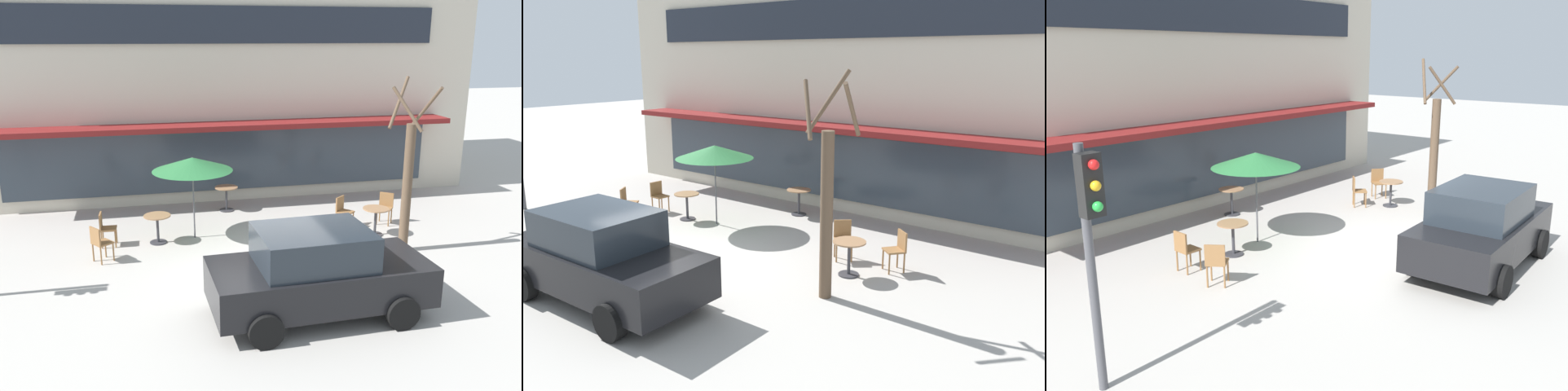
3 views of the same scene
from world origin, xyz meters
TOP-DOWN VIEW (x-y plane):
  - ground_plane at (0.00, 0.00)m, footprint 80.00×80.00m
  - building_facade at (0.00, 9.97)m, footprint 17.05×9.10m
  - cafe_table_near_wall at (-0.18, 4.91)m, footprint 0.70×0.70m
  - cafe_table_streetside at (-2.37, 2.56)m, footprint 0.70×0.70m
  - cafe_table_by_tree at (3.41, 1.88)m, footprint 0.70×0.70m
  - patio_umbrella_green_folded at (-1.39, 2.75)m, footprint 2.10×2.10m
  - cafe_chair_0 at (4.09, 2.73)m, footprint 0.56×0.56m
  - cafe_chair_1 at (2.77, 2.65)m, footprint 0.56×0.56m
  - cafe_chair_2 at (-3.77, 1.57)m, footprint 0.56×0.56m
  - cafe_chair_3 at (-3.68, 2.62)m, footprint 0.42×0.42m
  - parked_sedan at (0.46, -2.03)m, footprint 4.26×2.12m
  - street_tree at (3.63, 0.68)m, footprint 1.16×1.16m

SIDE VIEW (x-z plane):
  - ground_plane at x=0.00m, z-range 0.00..0.00m
  - cafe_table_near_wall at x=-0.18m, z-range 0.14..0.90m
  - cafe_table_streetside at x=-2.37m, z-range 0.14..0.90m
  - cafe_table_by_tree at x=3.41m, z-range 0.14..0.90m
  - cafe_chair_0 at x=4.09m, z-range 0.08..0.97m
  - cafe_chair_1 at x=2.77m, z-range 0.08..0.97m
  - cafe_chair_2 at x=-3.77m, z-range 0.08..0.97m
  - cafe_chair_3 at x=-3.68m, z-range 0.08..0.97m
  - parked_sedan at x=0.46m, z-range 0.00..1.76m
  - street_tree at x=3.63m, z-range -0.30..3.99m
  - patio_umbrella_green_folded at x=-1.39m, z-range 0.92..3.12m
  - building_facade at x=0.00m, z-range 0.00..7.69m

